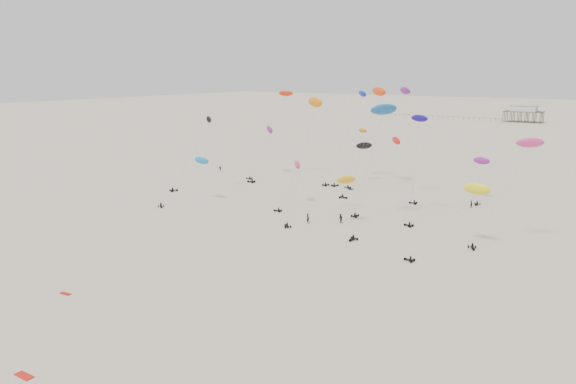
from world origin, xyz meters
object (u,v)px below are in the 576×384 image
Objects in this scene: rig_0 at (348,197)px; rig_9 at (275,122)px; spectator_0 at (308,223)px; rig_4 at (192,170)px; pavilion_main at (523,115)px.

rig_9 is at bearing -35.17° from rig_0.
rig_9 reaches higher than spectator_0.
rig_0 is 1.02× the size of rig_4.
rig_4 is 32.28m from spectator_0.
pavilion_main is 1.55× the size of rig_0.
rig_0 is at bearing -85.61° from pavilion_main.
pavilion_main is 9.03× the size of spectator_0.
rig_9 reaches higher than rig_4.
spectator_0 is (33.24, -36.35, -15.63)m from rig_9.
spectator_0 is (11.44, -257.09, -4.22)m from pavilion_main.
spectator_0 is at bearing 11.41° from rig_0.
rig_0 is 55.41m from rig_9.
pavilion_main is at bearing -16.39° from rig_9.
pavilion_main is 256.98m from rig_0.
rig_4 is (-39.67, 0.29, 1.20)m from rig_0.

